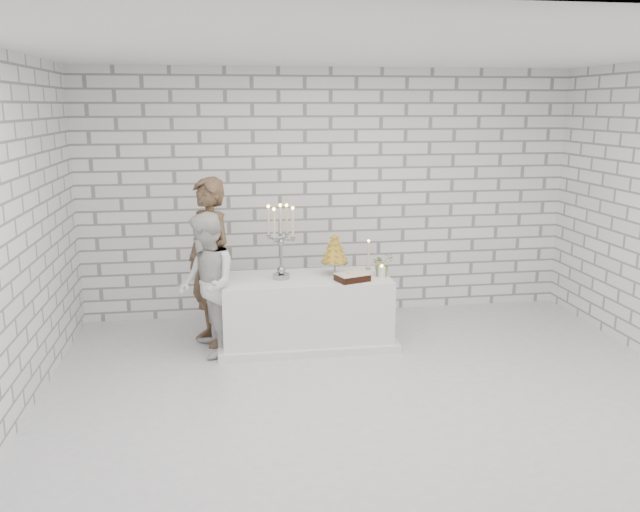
% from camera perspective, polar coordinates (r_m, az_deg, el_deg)
% --- Properties ---
extents(ground, '(6.00, 5.00, 0.01)m').
position_cam_1_polar(ground, '(6.04, 4.87, -12.03)').
color(ground, silver).
rests_on(ground, ground).
extents(ceiling, '(6.00, 5.00, 0.01)m').
position_cam_1_polar(ceiling, '(5.49, 5.50, 17.63)').
color(ceiling, white).
rests_on(ceiling, ground).
extents(wall_back, '(6.00, 0.01, 3.00)m').
position_cam_1_polar(wall_back, '(7.99, 0.91, 5.46)').
color(wall_back, white).
rests_on(wall_back, ground).
extents(wall_front, '(6.00, 0.01, 3.00)m').
position_cam_1_polar(wall_front, '(3.28, 15.61, -6.26)').
color(wall_front, white).
rests_on(wall_front, ground).
extents(wall_left, '(0.01, 5.00, 3.00)m').
position_cam_1_polar(wall_left, '(5.67, -25.75, 1.01)').
color(wall_left, white).
rests_on(wall_left, ground).
extents(cake_table, '(1.80, 0.80, 0.75)m').
position_cam_1_polar(cake_table, '(7.12, -1.25, -4.79)').
color(cake_table, white).
rests_on(cake_table, ground).
extents(groom, '(0.72, 0.80, 1.83)m').
position_cam_1_polar(groom, '(7.09, -9.67, -0.53)').
color(groom, '#463020').
rests_on(groom, ground).
extents(bride, '(0.69, 0.82, 1.51)m').
position_cam_1_polar(bride, '(6.80, -9.92, -2.53)').
color(bride, silver).
rests_on(bride, ground).
extents(candelabra, '(0.39, 0.39, 0.81)m').
position_cam_1_polar(candelabra, '(6.88, -3.45, 1.27)').
color(candelabra, '#92939C').
rests_on(candelabra, cake_table).
extents(croquembouche, '(0.34, 0.34, 0.46)m').
position_cam_1_polar(croquembouche, '(7.06, 1.29, 0.17)').
color(croquembouche, '#A07720').
rests_on(croquembouche, cake_table).
extents(chocolate_cake, '(0.38, 0.33, 0.08)m').
position_cam_1_polar(chocolate_cake, '(6.86, 2.84, -1.86)').
color(chocolate_cake, black).
rests_on(chocolate_cake, cake_table).
extents(pillar_candle, '(0.10, 0.10, 0.12)m').
position_cam_1_polar(pillar_candle, '(7.02, 5.42, -1.41)').
color(pillar_candle, white).
rests_on(pillar_candle, cake_table).
extents(extra_taper, '(0.07, 0.07, 0.32)m').
position_cam_1_polar(extra_taper, '(7.32, 4.27, 0.02)').
color(extra_taper, beige).
rests_on(extra_taper, cake_table).
extents(flowers, '(0.29, 0.27, 0.26)m').
position_cam_1_polar(flowers, '(7.07, 5.48, -0.73)').
color(flowers, '#5F7C3F').
rests_on(flowers, cake_table).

